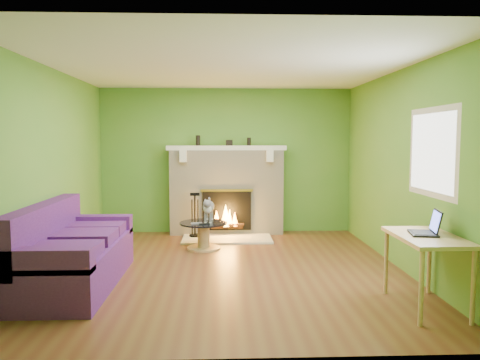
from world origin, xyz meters
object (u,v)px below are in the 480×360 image
object	(u,v)px
coffee_table	(203,234)
desk	(427,244)
sofa	(69,254)
cat	(209,209)

from	to	relation	value
coffee_table	desk	size ratio (longest dim) A/B	0.73
coffee_table	desk	distance (m)	3.53
sofa	coffee_table	bearing A→B (deg)	49.59
coffee_table	cat	distance (m)	0.38
sofa	desk	distance (m)	3.92
desk	sofa	bearing A→B (deg)	166.85
coffee_table	cat	xyz separation A→B (m)	(0.08, 0.05, 0.37)
sofa	cat	bearing A→B (deg)	48.91
desk	cat	xyz separation A→B (m)	(-2.24, 2.68, -0.04)
coffee_table	cat	size ratio (longest dim) A/B	1.19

